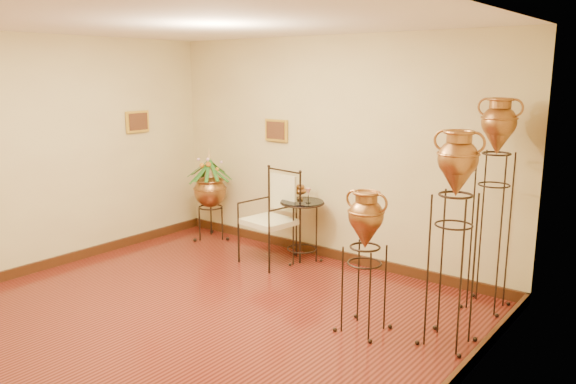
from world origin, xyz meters
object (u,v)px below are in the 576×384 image
Objects in this scene: amphora_mid at (453,238)px; side_table at (302,230)px; planter_urn at (210,187)px; amphora_tall at (493,203)px; armchair at (269,218)px.

side_table is at bearing 156.82° from amphora_mid.
amphora_mid is at bearing -14.13° from planter_urn.
armchair is at bearing -173.37° from amphora_tall.
side_table is (-2.34, 1.00, -0.56)m from amphora_mid.
armchair is at bearing -12.76° from planter_urn.
amphora_mid is at bearing -90.00° from amphora_tall.
planter_urn is at bearing 174.89° from armchair.
amphora_mid is 2.74m from armchair.
amphora_tall is at bearing -0.02° from side_table.
armchair is (1.35, -0.30, -0.17)m from planter_urn.
side_table is at bearing 179.98° from amphora_tall.
planter_urn reaches higher than side_table.
planter_urn reaches higher than armchair.
amphora_tall reaches higher than side_table.
amphora_tall reaches higher than amphora_mid.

